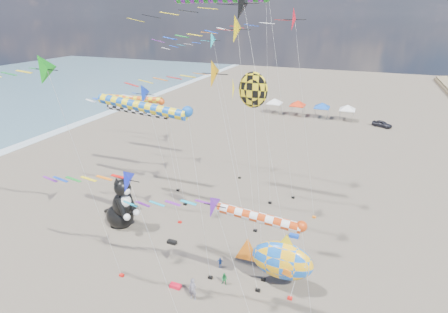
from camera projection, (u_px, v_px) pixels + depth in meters
delta_kite_0 at (179, 215)px, 21.69m from camera, size 10.81×1.70×9.92m
delta_kite_1 at (219, 32)px, 29.18m from camera, size 11.66×2.58×20.38m
delta_kite_2 at (210, 43)px, 41.13m from camera, size 9.94×2.05×18.39m
delta_kite_3 at (283, 22)px, 31.51m from camera, size 11.93×2.24×20.97m
delta_kite_5 at (137, 95)px, 32.75m from camera, size 9.74×2.16×14.56m
delta_kite_6 at (40, 72)px, 24.41m from camera, size 11.84×2.21×17.93m
delta_kite_7 at (106, 184)px, 22.89m from camera, size 10.72×1.78×11.22m
delta_kite_8 at (191, 79)px, 23.10m from camera, size 11.28×2.08×17.63m
delta_kite_9 at (248, 6)px, 24.62m from camera, size 13.13×2.66×22.36m
windsock_0 at (140, 112)px, 37.58m from camera, size 9.35×0.69×10.83m
windsock_1 at (264, 219)px, 22.04m from camera, size 7.16×0.70×8.64m
windsock_2 at (134, 99)px, 40.62m from camera, size 9.90×0.76×11.42m
windsock_4 at (146, 108)px, 25.17m from camera, size 9.19×0.78×14.42m
angelfish_kite at (250, 92)px, 25.32m from camera, size 3.74×3.02×16.47m
cat_inflatable at (121, 201)px, 34.79m from camera, size 4.87×3.45×5.94m
fish_inflatable at (281, 260)px, 26.95m from camera, size 6.41×2.21×5.07m
person_adult at (193, 289)px, 26.41m from camera, size 0.70×0.48×1.86m
child_green at (225, 279)px, 27.96m from camera, size 0.54×0.43×1.09m
child_blue at (220, 263)px, 29.89m from camera, size 0.63×0.39×1.00m
kite_bag_0 at (175, 286)px, 27.81m from camera, size 0.90×0.44×0.30m
kite_bag_1 at (294, 236)px, 34.07m from camera, size 0.90×0.44×0.30m
kite_bag_2 at (172, 242)px, 33.15m from camera, size 0.90×0.44×0.30m
tent_row at (310, 102)px, 72.52m from camera, size 19.20×4.20×3.80m
parked_car at (382, 124)px, 66.90m from camera, size 3.94×2.87×1.25m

